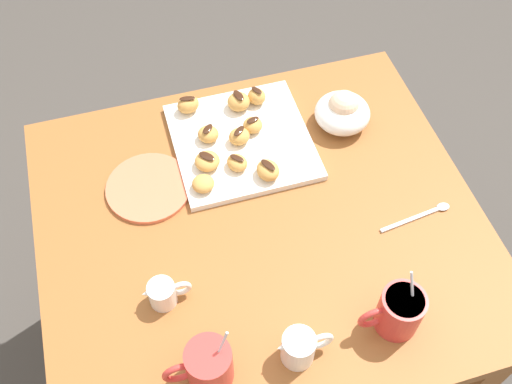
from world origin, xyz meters
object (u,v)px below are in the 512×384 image
object	(u,v)px
beignet_0	(268,170)
chocolate_sauce_pitcher	(163,293)
coffee_mug_red_left	(399,311)
beignet_6	(239,136)
beignet_7	(207,161)
pastry_plate_square	(242,141)
coffee_mug_red_right	(208,365)
ice_cream_bowl	(343,111)
beignet_9	(237,163)
beignet_8	(239,102)
beignet_5	(203,184)
beignet_2	(257,96)
dining_table	(261,257)
beignet_4	(253,125)
cream_pitcher_white	(299,347)
beignet_3	(208,134)
beignet_1	(188,105)
saucer_coral_left	(149,188)

from	to	relation	value
beignet_0	chocolate_sauce_pitcher	bearing A→B (deg)	38.87
coffee_mug_red_left	beignet_6	distance (m)	0.52
beignet_7	beignet_6	bearing A→B (deg)	-151.11
pastry_plate_square	beignet_6	world-z (taller)	beignet_6
coffee_mug_red_right	ice_cream_bowl	bearing A→B (deg)	-131.52
beignet_9	beignet_8	bearing A→B (deg)	-106.43
beignet_5	beignet_2	bearing A→B (deg)	-130.62
dining_table	beignet_4	bearing A→B (deg)	-101.82
chocolate_sauce_pitcher	coffee_mug_red_right	bearing A→B (deg)	106.23
cream_pitcher_white	beignet_7	world-z (taller)	cream_pitcher_white
beignet_3	beignet_8	bearing A→B (deg)	-140.76
dining_table	beignet_9	bearing A→B (deg)	-85.06
coffee_mug_red_left	beignet_5	size ratio (longest dim) A/B	3.12
cream_pitcher_white	beignet_0	size ratio (longest dim) A/B	1.88
ice_cream_bowl	beignet_4	size ratio (longest dim) A/B	2.89
cream_pitcher_white	beignet_1	world-z (taller)	cream_pitcher_white
dining_table	chocolate_sauce_pitcher	xyz separation A→B (m)	(0.23, 0.11, 0.17)
beignet_0	coffee_mug_red_left	bearing A→B (deg)	108.49
coffee_mug_red_right	beignet_4	distance (m)	0.56
cream_pitcher_white	beignet_0	world-z (taller)	cream_pitcher_white
dining_table	beignet_8	size ratio (longest dim) A/B	17.33
chocolate_sauce_pitcher	saucer_coral_left	bearing A→B (deg)	-93.88
dining_table	saucer_coral_left	world-z (taller)	saucer_coral_left
dining_table	beignet_9	distance (m)	0.23
coffee_mug_red_left	cream_pitcher_white	world-z (taller)	coffee_mug_red_left
dining_table	beignet_7	bearing A→B (deg)	-66.06
beignet_0	beignet_1	size ratio (longest dim) A/B	1.07
coffee_mug_red_right	cream_pitcher_white	xyz separation A→B (m)	(-0.16, 0.01, -0.01)
dining_table	saucer_coral_left	xyz separation A→B (m)	(0.21, -0.15, 0.15)
beignet_1	beignet_3	world-z (taller)	beignet_1
saucer_coral_left	beignet_9	xyz separation A→B (m)	(-0.20, 0.01, 0.03)
beignet_1	beignet_6	world-z (taller)	beignet_1
ice_cream_bowl	beignet_8	xyz separation A→B (m)	(0.22, -0.10, -0.01)
chocolate_sauce_pitcher	beignet_9	world-z (taller)	chocolate_sauce_pitcher
coffee_mug_red_right	pastry_plate_square	bearing A→B (deg)	-111.61
cream_pitcher_white	ice_cream_bowl	size ratio (longest dim) A/B	0.82
chocolate_sauce_pitcher	saucer_coral_left	distance (m)	0.27
beignet_4	beignet_8	xyz separation A→B (m)	(0.01, -0.08, 0.00)
beignet_4	beignet_5	world-z (taller)	beignet_4
pastry_plate_square	beignet_9	bearing A→B (deg)	67.50
saucer_coral_left	beignet_3	distance (m)	0.18
pastry_plate_square	coffee_mug_red_right	size ratio (longest dim) A/B	2.06
beignet_3	beignet_9	world-z (taller)	beignet_3
dining_table	coffee_mug_red_right	size ratio (longest dim) A/B	6.20
beignet_4	saucer_coral_left	bearing A→B (deg)	18.41
beignet_5	beignet_6	size ratio (longest dim) A/B	0.99
cream_pitcher_white	beignet_5	world-z (taller)	cream_pitcher_white
dining_table	coffee_mug_red_right	distance (m)	0.38
coffee_mug_red_right	saucer_coral_left	xyz separation A→B (m)	(0.03, -0.43, -0.05)
beignet_5	beignet_8	xyz separation A→B (m)	(-0.13, -0.20, 0.01)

